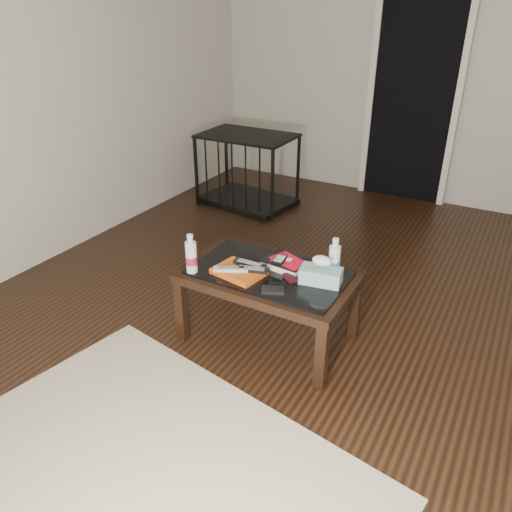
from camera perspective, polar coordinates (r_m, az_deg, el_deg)
The scene contains 18 objects.
ground at distance 3.36m, azimuth 11.73°, elevation -7.42°, with size 5.00×5.00×0.00m, color black.
room_shell at distance 2.80m, azimuth 15.05°, elevation 21.05°, with size 5.00×5.00×5.00m.
doorway at distance 5.35m, azimuth 17.52°, elevation 16.88°, with size 0.90×0.08×2.07m.
coffee_table at distance 2.95m, azimuth 1.44°, elevation -2.94°, with size 1.00×0.60×0.46m.
rug at distance 2.43m, azimuth -13.71°, elevation -24.54°, with size 2.00×1.50×0.01m, color #BBAB91.
pet_crate at distance 5.12m, azimuth -0.97°, elevation 8.48°, with size 0.98×0.72×0.71m.
magazines at distance 2.90m, azimuth -1.95°, elevation -1.78°, with size 0.28×0.21×0.03m, color #C75312.
remote_silver at distance 2.87m, azimuth -2.91°, elevation -1.48°, with size 0.20×0.05×0.02m, color #B6B5BB.
remote_black_front at distance 2.86m, azimuth -0.51°, elevation -1.53°, with size 0.20×0.05×0.02m, color black.
remote_black_back at distance 2.92m, azimuth -0.74°, elevation -0.88°, with size 0.20×0.05×0.02m, color black.
textbook at distance 2.98m, azimuth 3.44°, elevation -0.80°, with size 0.25×0.20×0.05m, color black.
dvd_mailers at distance 2.96m, azimuth 3.63°, elevation -0.43°, with size 0.19×0.14×0.01m, color red.
ipod at distance 2.93m, azimuth 2.71°, elevation -0.41°, with size 0.06×0.10×0.02m, color black.
flip_phone at distance 2.85m, azimuth 3.86°, elevation -2.49°, with size 0.09×0.05×0.02m, color black.
wallet at distance 2.73m, azimuth 1.92°, elevation -3.92°, with size 0.12×0.07×0.02m, color black.
water_bottle_left at distance 2.89m, azimuth -7.44°, elevation 0.30°, with size 0.07×0.07×0.24m, color silver.
water_bottle_right at distance 2.86m, azimuth 8.95°, elevation -0.19°, with size 0.07×0.07×0.24m, color white.
tissue_box at distance 2.81m, azimuth 7.42°, elevation -2.25°, with size 0.23×0.12×0.09m, color teal.
Camera 1 is at (0.74, -2.69, 1.89)m, focal length 35.00 mm.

